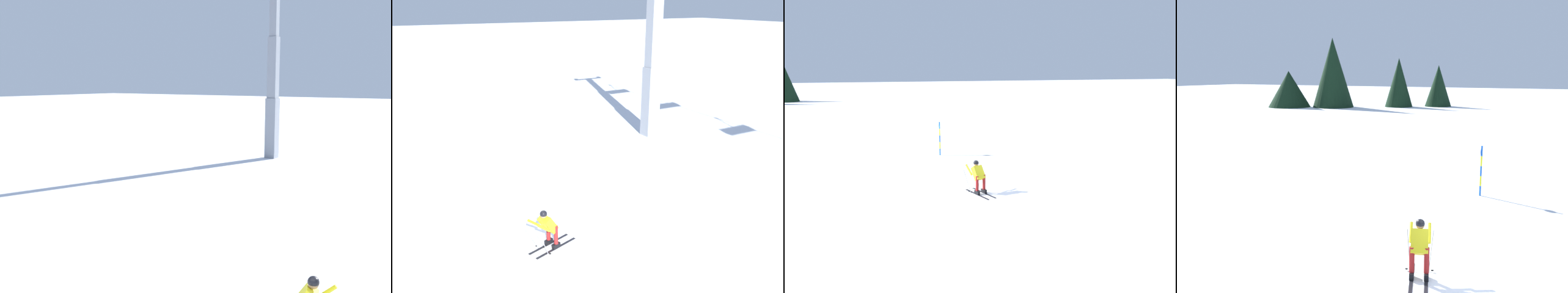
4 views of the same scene
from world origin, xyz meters
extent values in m
sphere|color=#997051|center=(1.26, -0.12, 1.25)|extent=(0.21, 0.21, 0.21)
sphere|color=black|center=(1.26, -0.12, 1.28)|extent=(0.23, 0.23, 0.23)
cube|color=gray|center=(21.30, 10.19, 1.96)|extent=(0.71, 0.71, 3.93)
cube|color=gray|center=(21.30, 10.19, 5.89)|extent=(0.59, 0.59, 3.93)
cube|color=gray|center=(21.30, 10.19, 9.82)|extent=(0.48, 0.48, 3.93)
camera|label=1|loc=(-7.07, -3.08, 5.09)|focal=43.49mm
camera|label=2|loc=(12.22, -4.70, 7.53)|focal=39.57mm
camera|label=3|loc=(5.89, 15.11, 5.27)|focal=35.51mm
camera|label=4|loc=(-1.96, 9.27, 4.92)|focal=38.96mm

